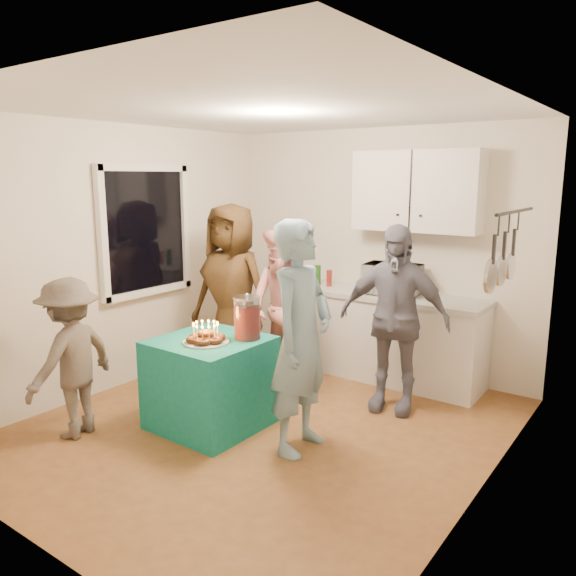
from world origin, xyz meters
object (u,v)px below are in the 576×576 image
Objects in this scene: woman_back_left at (232,292)px; counter at (378,337)px; party_table at (211,382)px; punch_jar at (247,319)px; woman_back_center at (283,311)px; child_near_left at (71,358)px; man_birthday at (301,338)px; woman_back_right at (394,319)px; microwave at (392,279)px.

counter is at bearing 32.69° from woman_back_left.
punch_jar is at bearing 40.46° from party_table.
punch_jar is 0.81m from woman_back_center.
woman_back_center reaches higher than child_near_left.
punch_jar is 1.19m from woman_back_left.
party_table is 0.65× the size of child_near_left.
counter is 1.20× the size of woman_back_left.
party_table is 1.00m from man_birthday.
punch_jar is at bearing 76.18° from man_birthday.
woman_back_left is at bearing -173.49° from woman_back_center.
party_table is 1.31m from woman_back_left.
woman_back_left reaches higher than counter.
child_near_left is at bearing 114.05° from man_birthday.
woman_back_left is at bearing 176.30° from woman_back_right.
microwave is at bearing 0.00° from counter.
man_birthday is at bearing 107.80° from child_near_left.
microwave is at bearing 106.23° from woman_back_right.
woman_back_left is at bearing 122.37° from party_table.
punch_jar is at bearing -112.83° from microwave.
microwave is 0.34× the size of woman_back_center.
man_birthday is at bearing 7.03° from party_table.
woman_back_center is at bearing 87.62° from party_table.
punch_jar is 0.62m from man_birthday.
woman_back_right reaches higher than counter.
man_birthday is (0.61, -0.10, -0.03)m from punch_jar.
man_birthday reaches higher than party_table.
woman_back_left is at bearing 54.30° from man_birthday.
woman_back_right is at bearing 50.01° from punch_jar.
microwave reaches higher than counter.
microwave is 0.42× the size of child_near_left.
child_near_left is at bearing -134.91° from party_table.
woman_back_right reaches higher than child_near_left.
woman_back_center is 1.08m from woman_back_right.
woman_back_right is at bearing 48.17° from party_table.
child_near_left is at bearing -143.76° from woman_back_right.
woman_back_center is (-0.20, 0.78, -0.11)m from punch_jar.
counter is 1.68× the size of child_near_left.
man_birthday reaches higher than punch_jar.
man_birthday is 1.88m from child_near_left.
child_near_left reaches higher than punch_jar.
child_near_left is at bearing -126.06° from microwave.
child_near_left is at bearing -106.58° from woman_back_center.
punch_jar is at bearing -67.24° from woman_back_center.
woman_back_center is at bearing 38.18° from man_birthday.
counter is at bearing 173.22° from microwave.
microwave is 1.66m from woman_back_left.
punch_jar is at bearing 123.29° from child_near_left.
party_table is at bearing 124.31° from child_near_left.
woman_back_center is at bearing -120.54° from counter.
child_near_left is at bearing -135.94° from punch_jar.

